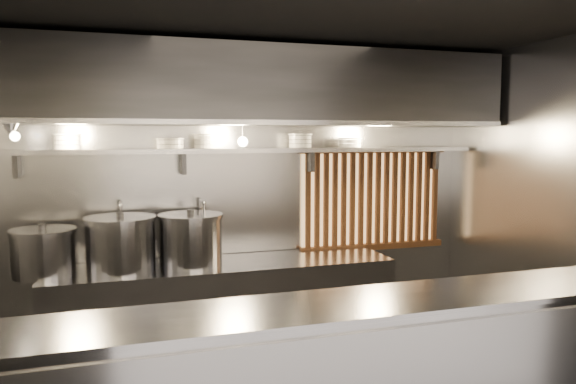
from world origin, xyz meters
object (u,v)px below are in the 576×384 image
stock_pot_left (43,252)px  stock_pot_right (191,240)px  stock_pot_mid (121,243)px  heat_lamp (11,128)px  pendant_bulb (243,141)px

stock_pot_left → stock_pot_right: 1.17m
stock_pot_mid → stock_pot_right: size_ratio=1.05×
heat_lamp → stock_pot_right: heat_lamp is taller
pendant_bulb → stock_pot_right: pendant_bulb is taller
stock_pot_right → heat_lamp: bearing=-167.8°
heat_lamp → stock_pot_right: (1.32, 0.28, -0.94)m
heat_lamp → stock_pot_left: heat_lamp is taller
stock_pot_mid → stock_pot_left: bearing=178.6°
stock_pot_left → stock_pot_mid: stock_pot_mid is taller
pendant_bulb → stock_pot_left: size_ratio=0.33×
stock_pot_left → stock_pot_mid: bearing=-1.4°
stock_pot_left → stock_pot_mid: size_ratio=0.73×
pendant_bulb → stock_pot_mid: pendant_bulb is taller
heat_lamp → stock_pot_left: 1.03m
stock_pot_mid → pendant_bulb: bearing=3.9°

